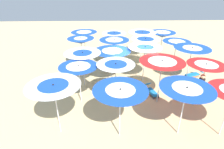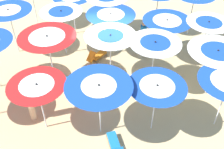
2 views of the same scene
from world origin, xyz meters
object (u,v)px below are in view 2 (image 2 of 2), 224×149
(beach_umbrella_1, at_px, (37,88))
(beach_umbrella_2, at_px, (99,89))
(beach_umbrella_12, at_px, (111,18))
(beach_umbrella_6, at_px, (48,40))
(beach_umbrella_7, at_px, (110,39))
(beach_umbrella_16, at_px, (73,0))
(lounger_3, at_px, (73,78))
(beach_umbrella_8, at_px, (155,46))
(beach_umbrella_13, at_px, (167,24))
(lounger_0, at_px, (98,56))
(lounger_2, at_px, (115,146))
(beach_umbrella_17, at_px, (107,0))
(lounger_1, at_px, (199,50))
(beach_umbrella_11, at_px, (61,15))
(beachgoer_1, at_px, (29,100))
(beach_umbrella_9, at_px, (217,54))
(beach_umbrella_3, at_px, (157,90))
(beach_umbrella_14, at_px, (208,26))
(beachgoer_0, at_px, (143,36))
(beach_umbrella_10, at_px, (9,13))

(beach_umbrella_1, xyz_separation_m, beach_umbrella_2, (-0.08, -2.07, 0.15))
(beach_umbrella_2, bearing_deg, beach_umbrella_12, -0.17)
(beach_umbrella_6, distance_m, beach_umbrella_7, 2.47)
(beach_umbrella_16, height_order, lounger_3, beach_umbrella_16)
(beach_umbrella_1, bearing_deg, beach_umbrella_7, -38.46)
(beach_umbrella_8, relative_size, beach_umbrella_13, 1.10)
(beach_umbrella_6, height_order, lounger_0, beach_umbrella_6)
(lounger_3, bearing_deg, lounger_2, 102.07)
(beach_umbrella_1, bearing_deg, beach_umbrella_12, -23.23)
(beach_umbrella_6, height_order, beach_umbrella_17, beach_umbrella_6)
(beach_umbrella_6, bearing_deg, lounger_3, -79.01)
(lounger_1, bearing_deg, beach_umbrella_11, -98.06)
(beach_umbrella_6, relative_size, lounger_2, 1.82)
(lounger_0, bearing_deg, beach_umbrella_13, -51.50)
(beach_umbrella_1, height_order, beachgoer_1, beach_umbrella_1)
(beach_umbrella_16, bearing_deg, beach_umbrella_7, -149.59)
(beach_umbrella_9, relative_size, lounger_0, 1.91)
(beach_umbrella_16, distance_m, beachgoer_1, 6.37)
(beach_umbrella_7, height_order, beach_umbrella_11, beach_umbrella_7)
(beach_umbrella_3, relative_size, lounger_2, 1.61)
(lounger_2, bearing_deg, lounger_0, -5.98)
(beach_umbrella_8, relative_size, lounger_3, 1.86)
(beach_umbrella_14, height_order, lounger_2, beach_umbrella_14)
(beach_umbrella_9, xyz_separation_m, beachgoer_1, (-1.88, 6.90, -1.07))
(beach_umbrella_6, height_order, beach_umbrella_9, beach_umbrella_6)
(beach_umbrella_12, bearing_deg, beachgoer_0, -78.78)
(beach_umbrella_2, relative_size, beach_umbrella_11, 1.00)
(beach_umbrella_2, bearing_deg, beach_umbrella_9, -61.30)
(beach_umbrella_7, height_order, beach_umbrella_12, beach_umbrella_7)
(beach_umbrella_1, distance_m, beach_umbrella_11, 4.74)
(lounger_2, bearing_deg, beach_umbrella_3, -70.35)
(beach_umbrella_7, distance_m, beach_umbrella_14, 4.58)
(beach_umbrella_13, xyz_separation_m, beachgoer_0, (0.55, 0.98, -1.05))
(beach_umbrella_9, relative_size, beach_umbrella_17, 1.01)
(beach_umbrella_10, bearing_deg, beachgoer_0, -85.55)
(beach_umbrella_8, distance_m, beach_umbrella_17, 4.72)
(beach_umbrella_12, bearing_deg, beach_umbrella_16, 49.82)
(beach_umbrella_11, bearing_deg, beachgoer_0, -83.65)
(beach_umbrella_3, height_order, beach_umbrella_13, beach_umbrella_3)
(beach_umbrella_2, relative_size, beach_umbrella_10, 1.00)
(beach_umbrella_1, relative_size, beach_umbrella_17, 0.97)
(beach_umbrella_10, bearing_deg, beach_umbrella_13, -90.50)
(beach_umbrella_16, height_order, beach_umbrella_17, beach_umbrella_17)
(beach_umbrella_13, bearing_deg, beach_umbrella_11, 88.51)
(beach_umbrella_12, distance_m, beach_umbrella_17, 1.80)
(beach_umbrella_6, bearing_deg, beach_umbrella_12, -43.35)
(beach_umbrella_17, bearing_deg, beach_umbrella_2, -177.17)
(beach_umbrella_8, relative_size, beach_umbrella_12, 1.06)
(beach_umbrella_9, xyz_separation_m, lounger_2, (-3.06, 3.67, -1.86))
(beach_umbrella_9, bearing_deg, beach_umbrella_13, 35.66)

